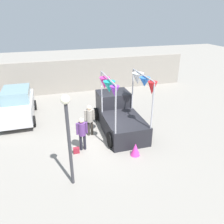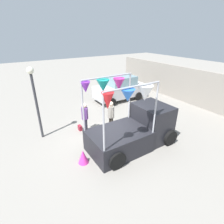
{
  "view_description": "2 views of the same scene",
  "coord_description": "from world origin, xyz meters",
  "px_view_note": "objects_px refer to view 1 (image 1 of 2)",
  "views": [
    {
      "loc": [
        -2.45,
        -9.47,
        5.98
      ],
      "look_at": [
        0.35,
        -0.07,
        1.47
      ],
      "focal_mm": 35.0,
      "sensor_mm": 36.0,
      "label": 1
    },
    {
      "loc": [
        6.45,
        -3.89,
        4.97
      ],
      "look_at": [
        0.1,
        0.11,
        1.53
      ],
      "focal_mm": 28.0,
      "sensor_mm": 36.0,
      "label": 2
    }
  ],
  "objects_px": {
    "vendor_truck": "(119,113)",
    "person_customer": "(82,131)",
    "handbag": "(76,150)",
    "person_vendor": "(90,117)",
    "folded_kite_bundle_magenta": "(135,149)",
    "parked_car": "(18,104)",
    "street_lamp": "(68,129)"
  },
  "relations": [
    {
      "from": "street_lamp",
      "to": "person_customer",
      "type": "bearing_deg",
      "value": 70.4
    },
    {
      "from": "street_lamp",
      "to": "folded_kite_bundle_magenta",
      "type": "distance_m",
      "value": 3.75
    },
    {
      "from": "parked_car",
      "to": "street_lamp",
      "type": "xyz_separation_m",
      "value": [
        2.39,
        -6.51,
        1.43
      ]
    },
    {
      "from": "folded_kite_bundle_magenta",
      "to": "handbag",
      "type": "bearing_deg",
      "value": 160.21
    },
    {
      "from": "person_customer",
      "to": "street_lamp",
      "type": "relative_size",
      "value": 0.46
    },
    {
      "from": "parked_car",
      "to": "person_customer",
      "type": "height_order",
      "value": "parked_car"
    },
    {
      "from": "parked_car",
      "to": "street_lamp",
      "type": "distance_m",
      "value": 7.08
    },
    {
      "from": "vendor_truck",
      "to": "person_vendor",
      "type": "relative_size",
      "value": 2.37
    },
    {
      "from": "parked_car",
      "to": "person_vendor",
      "type": "relative_size",
      "value": 2.33
    },
    {
      "from": "parked_car",
      "to": "person_customer",
      "type": "distance_m",
      "value": 5.41
    },
    {
      "from": "parked_car",
      "to": "handbag",
      "type": "distance_m",
      "value": 5.44
    },
    {
      "from": "handbag",
      "to": "street_lamp",
      "type": "distance_m",
      "value": 2.97
    },
    {
      "from": "parked_car",
      "to": "handbag",
      "type": "xyz_separation_m",
      "value": [
        2.79,
        -4.6,
        -0.8
      ]
    },
    {
      "from": "handbag",
      "to": "parked_car",
      "type": "bearing_deg",
      "value": 121.28
    },
    {
      "from": "vendor_truck",
      "to": "person_vendor",
      "type": "distance_m",
      "value": 1.72
    },
    {
      "from": "vendor_truck",
      "to": "parked_car",
      "type": "height_order",
      "value": "vendor_truck"
    },
    {
      "from": "vendor_truck",
      "to": "parked_car",
      "type": "bearing_deg",
      "value": 152.54
    },
    {
      "from": "handbag",
      "to": "folded_kite_bundle_magenta",
      "type": "distance_m",
      "value": 2.73
    },
    {
      "from": "handbag",
      "to": "person_vendor",
      "type": "bearing_deg",
      "value": 56.54
    },
    {
      "from": "vendor_truck",
      "to": "handbag",
      "type": "distance_m",
      "value": 3.27
    },
    {
      "from": "person_vendor",
      "to": "folded_kite_bundle_magenta",
      "type": "xyz_separation_m",
      "value": [
        1.61,
        -2.36,
        -0.74
      ]
    },
    {
      "from": "vendor_truck",
      "to": "street_lamp",
      "type": "height_order",
      "value": "street_lamp"
    },
    {
      "from": "parked_car",
      "to": "street_lamp",
      "type": "height_order",
      "value": "street_lamp"
    },
    {
      "from": "person_customer",
      "to": "parked_car",
      "type": "bearing_deg",
      "value": 125.55
    },
    {
      "from": "parked_car",
      "to": "person_customer",
      "type": "bearing_deg",
      "value": -54.45
    },
    {
      "from": "person_customer",
      "to": "street_lamp",
      "type": "distance_m",
      "value": 2.63
    },
    {
      "from": "person_vendor",
      "to": "handbag",
      "type": "distance_m",
      "value": 1.94
    },
    {
      "from": "vendor_truck",
      "to": "parked_car",
      "type": "xyz_separation_m",
      "value": [
        -5.43,
        2.82,
        0.03
      ]
    },
    {
      "from": "person_customer",
      "to": "street_lamp",
      "type": "height_order",
      "value": "street_lamp"
    },
    {
      "from": "folded_kite_bundle_magenta",
      "to": "street_lamp",
      "type": "bearing_deg",
      "value": -161.51
    },
    {
      "from": "person_customer",
      "to": "handbag",
      "type": "bearing_deg",
      "value": -150.26
    },
    {
      "from": "vendor_truck",
      "to": "person_customer",
      "type": "distance_m",
      "value": 2.78
    }
  ]
}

